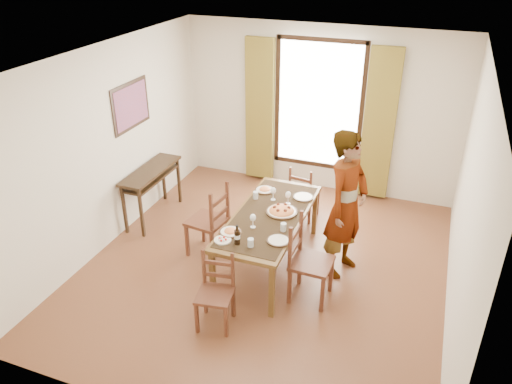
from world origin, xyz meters
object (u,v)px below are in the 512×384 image
(dining_table, at_px, (269,219))
(pasta_platter, at_px, (282,209))
(man, at_px, (346,205))
(console_table, at_px, (151,176))

(dining_table, relative_size, pasta_platter, 4.99)
(pasta_platter, bearing_deg, man, 9.34)
(man, xyz_separation_m, pasta_platter, (-0.78, -0.13, -0.15))
(man, height_order, pasta_platter, man)
(console_table, bearing_deg, dining_table, -14.97)
(dining_table, height_order, pasta_platter, pasta_platter)
(console_table, relative_size, dining_table, 0.60)
(dining_table, xyz_separation_m, man, (0.91, 0.23, 0.26))
(console_table, relative_size, pasta_platter, 3.00)
(console_table, relative_size, man, 0.63)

